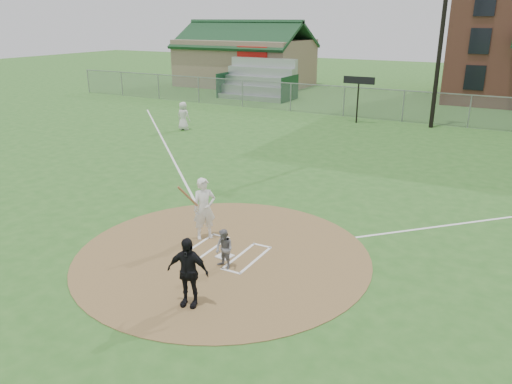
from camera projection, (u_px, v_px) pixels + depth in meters
The scene contains 14 objects.
ground at pixel (223, 255), 14.28m from camera, with size 140.00×140.00×0.00m, color #2C5F20.
dirt_circle at pixel (223, 255), 14.27m from camera, with size 8.40×8.40×0.02m, color olive.
home_plate at pixel (225, 256), 14.14m from camera, with size 0.41×0.41×0.03m, color silver.
foul_line_third at pixel (168, 149), 25.78m from camera, with size 0.10×24.00×0.01m, color white.
catcher at pixel (224, 249), 13.33m from camera, with size 0.54×0.42×1.11m, color slate.
umpire at pixel (188, 272), 11.52m from camera, with size 1.01×0.42×1.72m, color black.
ondeck_player at pixel (183, 116), 29.87m from camera, with size 0.82×0.53×1.68m, color silver.
batters_boxes at pixel (226, 252), 14.39m from camera, with size 2.08×1.88×0.01m.
batter_at_plate at pixel (204, 209), 15.05m from camera, with size 0.93×1.06×1.91m.
outfield_fence at pixel (403, 106), 32.19m from camera, with size 56.08×0.08×2.03m.
bleachers at pixel (257, 79), 41.33m from camera, with size 6.08×3.20×3.20m.
clubhouse at pixel (245, 61), 48.94m from camera, with size 12.20×8.71×6.23m.
light_pole at pixel (444, 14), 28.61m from camera, with size 1.20×0.30×12.22m.
scoreboard_sign at pixel (359, 85), 31.37m from camera, with size 2.00×0.10×2.93m.
Camera 1 is at (6.97, -10.86, 6.44)m, focal length 35.00 mm.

